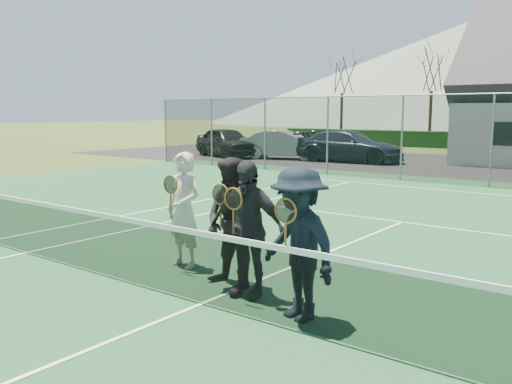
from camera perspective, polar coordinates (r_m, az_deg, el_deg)
court_surface at (r=7.04m, az=-5.62°, el=-11.71°), size 30.00×30.00×0.02m
tarmac_carpark at (r=26.35m, az=18.36°, el=2.74°), size 40.00×12.00×0.01m
hill_west at (r=104.30m, az=21.32°, el=11.50°), size 110.00×110.00×18.00m
car_a at (r=29.51m, az=-3.11°, el=5.27°), size 5.05×3.47×1.60m
car_b at (r=28.08m, az=3.05°, el=4.99°), size 4.74×2.78×1.48m
car_c at (r=26.75m, az=9.81°, el=4.75°), size 5.44×2.64×1.52m
court_markings at (r=7.03m, az=-5.62°, el=-11.59°), size 11.03×23.83×0.01m
tennis_net at (r=6.87m, az=-5.68°, el=-7.56°), size 11.68×0.08×1.10m
perimeter_fence at (r=18.89m, az=23.57°, el=5.00°), size 30.07×0.07×3.02m
tree_a at (r=43.16m, az=9.10°, el=12.82°), size 3.20×3.20×7.77m
tree_b at (r=40.30m, az=18.11°, el=12.83°), size 3.20×3.20×7.77m
player_a at (r=8.47m, az=-7.62°, el=-1.88°), size 0.68×0.52×1.80m
player_b at (r=7.43m, az=-2.35°, el=-3.28°), size 0.90×0.72×1.80m
player_c at (r=7.07m, az=-0.99°, el=-3.87°), size 1.12×0.65×1.80m
player_d at (r=6.29m, az=4.50°, el=-5.47°), size 1.32×1.01×1.80m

